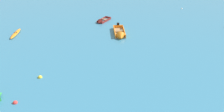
{
  "coord_description": "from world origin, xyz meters",
  "views": [
    {
      "loc": [
        -4.33,
        0.07,
        13.29
      ],
      "look_at": [
        0.0,
        22.38,
        0.15
      ],
      "focal_mm": 35.14,
      "sensor_mm": 36.0,
      "label": 1
    }
  ],
  "objects_px": {
    "rowboat_orange_back_row_left": "(120,34)",
    "rowboat_maroon_outer_right": "(101,22)",
    "kayak_orange_cluster_inner": "(16,34)",
    "mooring_buoy_trailing": "(40,77)",
    "mooring_buoy_central": "(15,103)",
    "mooring_buoy_outer_edge": "(182,9)"
  },
  "relations": [
    {
      "from": "rowboat_orange_back_row_left",
      "to": "mooring_buoy_trailing",
      "type": "xyz_separation_m",
      "value": [
        -10.4,
        -8.39,
        -0.24
      ]
    },
    {
      "from": "mooring_buoy_trailing",
      "to": "mooring_buoy_central",
      "type": "bearing_deg",
      "value": -117.02
    },
    {
      "from": "rowboat_orange_back_row_left",
      "to": "mooring_buoy_central",
      "type": "relative_size",
      "value": 10.9
    },
    {
      "from": "kayak_orange_cluster_inner",
      "to": "mooring_buoy_trailing",
      "type": "relative_size",
      "value": 8.14
    },
    {
      "from": "rowboat_maroon_outer_right",
      "to": "mooring_buoy_central",
      "type": "bearing_deg",
      "value": -120.27
    },
    {
      "from": "rowboat_orange_back_row_left",
      "to": "kayak_orange_cluster_inner",
      "type": "relative_size",
      "value": 1.28
    },
    {
      "from": "rowboat_maroon_outer_right",
      "to": "kayak_orange_cluster_inner",
      "type": "bearing_deg",
      "value": -169.56
    },
    {
      "from": "rowboat_maroon_outer_right",
      "to": "mooring_buoy_trailing",
      "type": "height_order",
      "value": "rowboat_maroon_outer_right"
    },
    {
      "from": "rowboat_orange_back_row_left",
      "to": "rowboat_maroon_outer_right",
      "type": "relative_size",
      "value": 1.53
    },
    {
      "from": "rowboat_orange_back_row_left",
      "to": "mooring_buoy_central",
      "type": "xyz_separation_m",
      "value": [
        -12.22,
        -11.96,
        -0.24
      ]
    },
    {
      "from": "kayak_orange_cluster_inner",
      "to": "mooring_buoy_trailing",
      "type": "height_order",
      "value": "kayak_orange_cluster_inner"
    },
    {
      "from": "mooring_buoy_central",
      "to": "rowboat_maroon_outer_right",
      "type": "bearing_deg",
      "value": 59.73
    },
    {
      "from": "rowboat_orange_back_row_left",
      "to": "kayak_orange_cluster_inner",
      "type": "height_order",
      "value": "rowboat_orange_back_row_left"
    },
    {
      "from": "mooring_buoy_central",
      "to": "mooring_buoy_outer_edge",
      "type": "bearing_deg",
      "value": 39.28
    },
    {
      "from": "rowboat_orange_back_row_left",
      "to": "mooring_buoy_central",
      "type": "bearing_deg",
      "value": -135.62
    },
    {
      "from": "kayak_orange_cluster_inner",
      "to": "mooring_buoy_outer_edge",
      "type": "height_order",
      "value": "kayak_orange_cluster_inner"
    },
    {
      "from": "mooring_buoy_trailing",
      "to": "mooring_buoy_central",
      "type": "height_order",
      "value": "mooring_buoy_trailing"
    },
    {
      "from": "rowboat_maroon_outer_right",
      "to": "kayak_orange_cluster_inner",
      "type": "distance_m",
      "value": 13.18
    },
    {
      "from": "rowboat_orange_back_row_left",
      "to": "rowboat_maroon_outer_right",
      "type": "bearing_deg",
      "value": 107.94
    },
    {
      "from": "mooring_buoy_central",
      "to": "mooring_buoy_trailing",
      "type": "bearing_deg",
      "value": 62.98
    },
    {
      "from": "rowboat_maroon_outer_right",
      "to": "mooring_buoy_trailing",
      "type": "relative_size",
      "value": 6.8
    },
    {
      "from": "rowboat_maroon_outer_right",
      "to": "mooring_buoy_central",
      "type": "relative_size",
      "value": 7.14
    }
  ]
}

